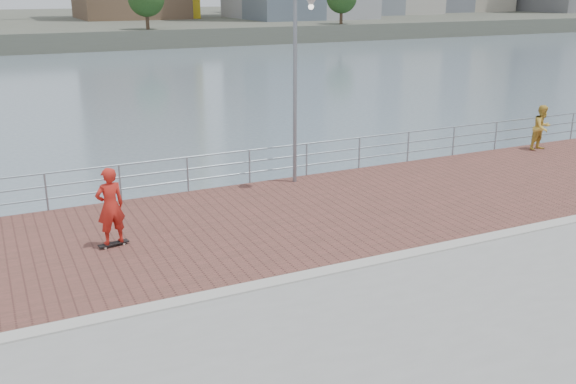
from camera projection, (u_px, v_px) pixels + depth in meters
name	position (u px, v px, depth m)	size (l,w,h in m)	color
water	(325.00, 351.00, 14.85)	(400.00, 400.00, 0.00)	slate
brick_lane	(262.00, 221.00, 17.33)	(40.00, 6.80, 0.02)	brown
curb	(327.00, 271.00, 14.23)	(40.00, 0.40, 0.06)	#B7B5AD
far_shore	(9.00, 24.00, 119.63)	(320.00, 95.00, 2.50)	#4C5142
guardrail	(219.00, 166.00, 20.04)	(39.06, 0.06, 1.13)	#8C9EA8
street_lamp	(302.00, 46.00, 19.08)	(0.45, 1.31, 6.15)	gray
skateboard	(114.00, 244.00, 15.61)	(0.76, 0.32, 0.08)	black
skateboarder	(110.00, 206.00, 15.32)	(0.69, 0.46, 1.90)	red
bystander	(542.00, 128.00, 24.62)	(0.84, 0.66, 1.73)	gold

